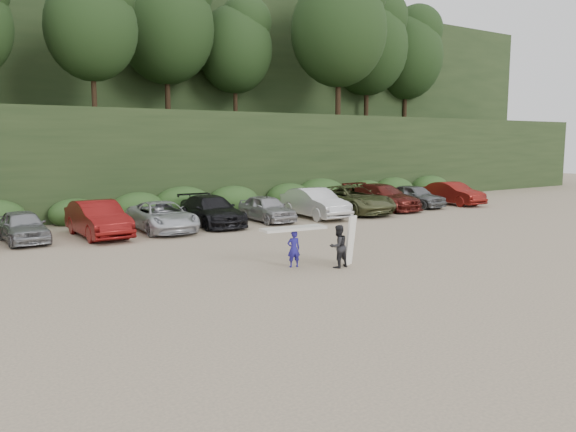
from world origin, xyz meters
TOP-DOWN VIEW (x-y plane):
  - ground at (0.00, 0.00)m, footprint 120.00×120.00m
  - hillside_backdrop at (-0.26, 35.93)m, footprint 90.00×41.50m
  - parked_cars at (-0.72, 10.05)m, footprint 39.83×6.06m
  - child_surfer at (-1.36, 0.14)m, footprint 2.33×0.86m
  - adult_surfer at (-0.10, -0.74)m, footprint 1.20×0.60m

SIDE VIEW (x-z plane):
  - ground at x=0.00m, z-range 0.00..0.00m
  - adult_surfer at x=-0.10m, z-range -0.12..1.59m
  - parked_cars at x=-0.72m, z-range -0.05..1.58m
  - child_surfer at x=-1.36m, z-range 0.25..1.61m
  - hillside_backdrop at x=-0.26m, z-range -2.78..25.22m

